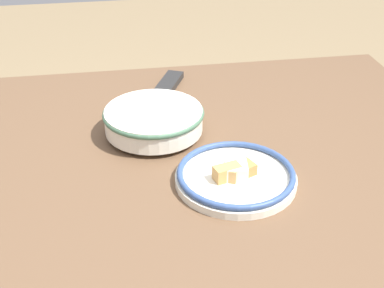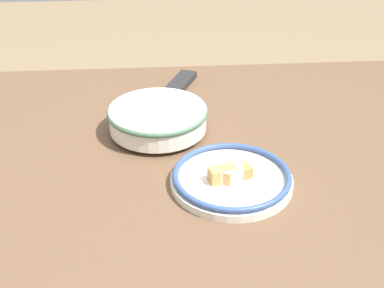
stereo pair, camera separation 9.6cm
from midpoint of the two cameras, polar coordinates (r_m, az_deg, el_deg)
name	(u,v)px [view 2 (the right image)]	position (r m, az deg, el deg)	size (l,w,h in m)	color
dining_table	(182,176)	(1.35, 0.97, -3.47)	(1.47, 1.05, 0.76)	brown
noodle_bowl	(158,118)	(1.37, -1.66, 2.72)	(0.26, 0.26, 0.07)	silver
food_plate	(231,178)	(1.19, 6.55, -3.68)	(0.27, 0.27, 0.05)	silver
tv_remote	(179,85)	(1.62, 0.27, 6.28)	(0.12, 0.19, 0.02)	black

